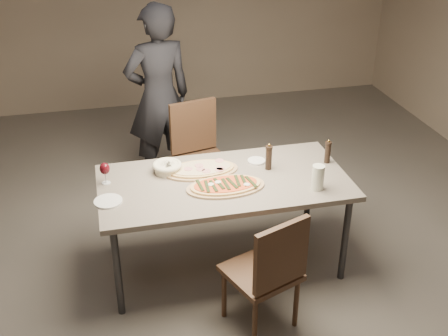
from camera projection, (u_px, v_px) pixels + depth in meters
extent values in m
plane|color=#59534C|center=(224.00, 263.00, 4.40)|extent=(7.00, 7.00, 0.00)
cube|color=slate|center=(224.00, 183.00, 4.06)|extent=(1.80, 0.90, 0.04)
cylinder|color=#333335|center=(118.00, 272.00, 3.75)|extent=(0.05, 0.05, 0.71)
cylinder|color=#333335|center=(345.00, 239.00, 4.08)|extent=(0.05, 0.05, 0.71)
cylinder|color=#333335|center=(111.00, 213.00, 4.39)|extent=(0.05, 0.05, 0.71)
cylinder|color=#333335|center=(309.00, 189.00, 4.72)|extent=(0.05, 0.05, 0.71)
ellipsoid|color=white|center=(211.00, 184.00, 3.92)|extent=(0.05, 0.05, 0.01)
ellipsoid|color=white|center=(247.00, 184.00, 3.92)|extent=(0.05, 0.05, 0.01)
ellipsoid|color=white|center=(218.00, 182.00, 3.95)|extent=(0.05, 0.05, 0.01)
cube|color=#222F14|center=(200.00, 185.00, 3.91)|extent=(0.03, 0.16, 0.01)
cube|color=#222F14|center=(207.00, 186.00, 3.90)|extent=(0.03, 0.16, 0.01)
cube|color=#222F14|center=(214.00, 186.00, 3.90)|extent=(0.03, 0.16, 0.01)
cube|color=#222F14|center=(219.00, 184.00, 3.93)|extent=(0.05, 0.16, 0.01)
cube|color=#222F14|center=(226.00, 184.00, 3.92)|extent=(0.03, 0.16, 0.01)
cube|color=#222F14|center=(232.00, 183.00, 3.94)|extent=(0.06, 0.16, 0.01)
cube|color=#222F14|center=(237.00, 181.00, 3.97)|extent=(0.03, 0.16, 0.01)
cube|color=#222F14|center=(244.00, 180.00, 3.97)|extent=(0.03, 0.16, 0.01)
cube|color=#222F14|center=(251.00, 182.00, 3.96)|extent=(0.05, 0.16, 0.01)
cylinder|color=#DD8F87|center=(221.00, 168.00, 4.13)|extent=(0.07, 0.07, 0.00)
cylinder|color=#DD8F87|center=(206.00, 171.00, 4.10)|extent=(0.07, 0.07, 0.00)
cylinder|color=#DD8F87|center=(188.00, 169.00, 4.13)|extent=(0.07, 0.07, 0.00)
cylinder|color=#DD8F87|center=(219.00, 170.00, 4.11)|extent=(0.07, 0.07, 0.00)
cylinder|color=#DD8F87|center=(199.00, 166.00, 4.17)|extent=(0.07, 0.07, 0.00)
cylinder|color=#DD8F87|center=(219.00, 161.00, 4.24)|extent=(0.07, 0.07, 0.00)
cylinder|color=#DD8F87|center=(201.00, 169.00, 4.12)|extent=(0.07, 0.07, 0.00)
cylinder|color=beige|center=(167.00, 168.00, 4.14)|extent=(0.18, 0.18, 0.07)
torus|color=beige|center=(167.00, 165.00, 4.12)|extent=(0.22, 0.22, 0.03)
cube|color=#A08141|center=(171.00, 166.00, 4.13)|extent=(0.07, 0.06, 0.04)
cube|color=#A08141|center=(167.00, 165.00, 4.15)|extent=(0.06, 0.07, 0.04)
cube|color=#A08141|center=(164.00, 167.00, 4.12)|extent=(0.07, 0.06, 0.04)
cube|color=#A08141|center=(168.00, 168.00, 4.11)|extent=(0.06, 0.07, 0.04)
cylinder|color=white|center=(256.00, 161.00, 4.30)|extent=(0.13, 0.13, 0.02)
cylinder|color=#A5973C|center=(256.00, 161.00, 4.29)|extent=(0.09, 0.09, 0.00)
cylinder|color=black|center=(269.00, 159.00, 4.16)|extent=(0.05, 0.05, 0.17)
cylinder|color=black|center=(269.00, 147.00, 4.11)|extent=(0.05, 0.05, 0.02)
sphere|color=gold|center=(269.00, 145.00, 4.10)|extent=(0.02, 0.02, 0.02)
cylinder|color=black|center=(328.00, 153.00, 4.25)|extent=(0.04, 0.04, 0.16)
cylinder|color=black|center=(329.00, 143.00, 4.21)|extent=(0.05, 0.05, 0.02)
sphere|color=gold|center=(329.00, 141.00, 4.21)|extent=(0.02, 0.02, 0.02)
cylinder|color=silver|center=(318.00, 177.00, 3.90)|extent=(0.09, 0.09, 0.18)
cylinder|color=silver|center=(106.00, 183.00, 4.01)|extent=(0.06, 0.06, 0.01)
cylinder|color=silver|center=(106.00, 178.00, 3.99)|extent=(0.01, 0.01, 0.08)
ellipsoid|color=#450911|center=(105.00, 169.00, 3.95)|extent=(0.07, 0.07, 0.09)
cylinder|color=white|center=(108.00, 201.00, 3.78)|extent=(0.19, 0.19, 0.01)
cube|color=#442C1C|center=(261.00, 273.00, 3.66)|extent=(0.54, 0.54, 0.04)
cylinder|color=#442C1C|center=(255.00, 324.00, 3.55)|extent=(0.03, 0.03, 0.39)
cylinder|color=#442C1C|center=(296.00, 303.00, 3.72)|extent=(0.03, 0.03, 0.39)
cylinder|color=#442C1C|center=(224.00, 294.00, 3.80)|extent=(0.03, 0.03, 0.39)
cylinder|color=#442C1C|center=(264.00, 275.00, 3.97)|extent=(0.03, 0.03, 0.39)
cube|color=#442C1C|center=(281.00, 256.00, 3.40)|extent=(0.39, 0.18, 0.44)
cube|color=#442C1C|center=(203.00, 164.00, 4.93)|extent=(0.54, 0.54, 0.04)
cylinder|color=#442C1C|center=(213.00, 173.00, 5.26)|extent=(0.04, 0.04, 0.42)
cylinder|color=#442C1C|center=(177.00, 182.00, 5.12)|extent=(0.04, 0.04, 0.42)
cylinder|color=#442C1C|center=(231.00, 191.00, 4.97)|extent=(0.04, 0.04, 0.42)
cylinder|color=#442C1C|center=(193.00, 201.00, 4.83)|extent=(0.04, 0.04, 0.42)
cube|color=#442C1C|center=(193.00, 126.00, 4.97)|extent=(0.43, 0.13, 0.47)
imported|color=black|center=(159.00, 97.00, 5.17)|extent=(0.71, 0.54, 1.74)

